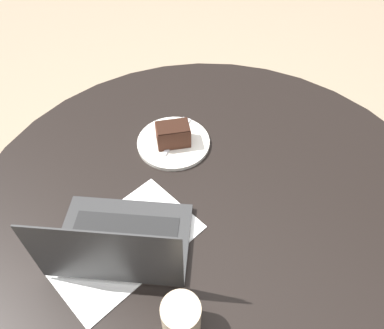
% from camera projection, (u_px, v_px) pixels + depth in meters
% --- Properties ---
extents(ground_plane, '(12.00, 12.00, 0.00)m').
position_uv_depth(ground_plane, '(206.00, 309.00, 1.54)').
color(ground_plane, gray).
extents(dining_table, '(1.32, 1.32, 0.74)m').
position_uv_depth(dining_table, '(211.00, 232.00, 1.08)').
color(dining_table, black).
rests_on(dining_table, ground_plane).
extents(paper_document, '(0.37, 0.24, 0.00)m').
position_uv_depth(paper_document, '(124.00, 244.00, 0.91)').
color(paper_document, white).
rests_on(paper_document, dining_table).
extents(plate, '(0.22, 0.22, 0.01)m').
position_uv_depth(plate, '(174.00, 143.00, 1.13)').
color(plate, silver).
rests_on(plate, dining_table).
extents(cake_slice, '(0.12, 0.11, 0.07)m').
position_uv_depth(cake_slice, '(173.00, 134.00, 1.10)').
color(cake_slice, '#472619').
rests_on(cake_slice, plate).
extents(fork, '(0.17, 0.08, 0.00)m').
position_uv_depth(fork, '(178.00, 132.00, 1.15)').
color(fork, silver).
rests_on(fork, plate).
extents(coffee_glass, '(0.08, 0.08, 0.10)m').
position_uv_depth(coffee_glass, '(181.00, 318.00, 0.75)').
color(coffee_glass, '#C6AD89').
rests_on(coffee_glass, dining_table).
extents(laptop, '(0.37, 0.39, 0.23)m').
position_uv_depth(laptop, '(120.00, 243.00, 0.87)').
color(laptop, '#2D2D2D').
rests_on(laptop, dining_table).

